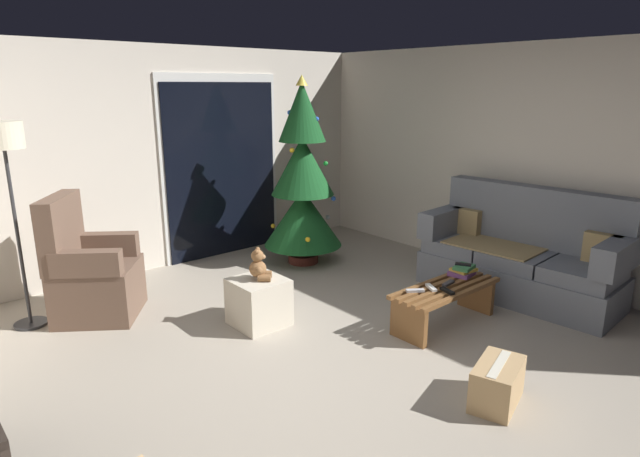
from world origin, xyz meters
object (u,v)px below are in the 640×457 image
object	(u,v)px
remote_silver	(415,291)
floor_lamp	(5,156)
remote_white	(431,288)
ottoman	(259,302)
remote_graphite	(448,283)
book_stack	(463,271)
cell_phone	(463,264)
teddy_bear_chestnut	(259,266)
couch	(522,257)
remote_black	(447,291)
armchair	(91,274)
coffee_table	(445,299)
christmas_tree	(303,184)
cardboard_box_taped_mid_floor	(497,384)

from	to	relation	value
remote_silver	floor_lamp	size ratio (longest dim) A/B	0.09
remote_white	ottoman	distance (m)	1.51
remote_graphite	book_stack	distance (m)	0.30
floor_lamp	remote_silver	bearing A→B (deg)	-42.99
cell_phone	teddy_bear_chestnut	world-z (taller)	teddy_bear_chestnut
remote_white	couch	bearing A→B (deg)	-156.42
remote_black	ottoman	distance (m)	1.64
remote_black	armchair	world-z (taller)	armchair
ottoman	teddy_bear_chestnut	xyz separation A→B (m)	(0.01, -0.01, 0.33)
remote_graphite	remote_white	bearing A→B (deg)	-106.64
coffee_table	teddy_bear_chestnut	bearing A→B (deg)	138.83
couch	christmas_tree	bearing A→B (deg)	114.63
coffee_table	remote_black	size ratio (longest dim) A/B	7.05
couch	armchair	size ratio (longest dim) A/B	1.76
armchair	floor_lamp	xyz separation A→B (m)	(-0.51, 0.16, 1.10)
couch	book_stack	size ratio (longest dim) A/B	7.98
remote_white	ottoman	size ratio (longest dim) A/B	0.35
christmas_tree	couch	bearing A→B (deg)	-65.37
christmas_tree	ottoman	size ratio (longest dim) A/B	4.95
remote_white	cell_phone	bearing A→B (deg)	-148.51
teddy_bear_chestnut	couch	bearing A→B (deg)	-25.39
christmas_tree	floor_lamp	size ratio (longest dim) A/B	1.22
couch	cell_phone	world-z (taller)	couch
couch	christmas_tree	size ratio (longest dim) A/B	0.91
floor_lamp	remote_black	bearing A→B (deg)	-42.92
remote_black	christmas_tree	size ratio (longest dim) A/B	0.07
floor_lamp	ottoman	size ratio (longest dim) A/B	4.05
floor_lamp	teddy_bear_chestnut	distance (m)	2.26
ottoman	teddy_bear_chestnut	size ratio (longest dim) A/B	1.54
ottoman	remote_black	bearing A→B (deg)	-45.98
book_stack	christmas_tree	xyz separation A→B (m)	(-0.20, 2.09, 0.55)
cell_phone	ottoman	size ratio (longest dim) A/B	0.33
book_stack	ottoman	xyz separation A→B (m)	(-1.59, 1.01, -0.20)
christmas_tree	floor_lamp	distance (m)	3.00
floor_lamp	ottoman	world-z (taller)	floor_lamp
christmas_tree	armchair	world-z (taller)	christmas_tree
armchair	cell_phone	bearing A→B (deg)	-39.38
ottoman	book_stack	bearing A→B (deg)	-32.54
floor_lamp	teddy_bear_chestnut	size ratio (longest dim) A/B	6.25
christmas_tree	book_stack	bearing A→B (deg)	-84.54
couch	remote_silver	bearing A→B (deg)	173.95
remote_silver	coffee_table	bearing A→B (deg)	108.40
floor_lamp	cardboard_box_taped_mid_floor	distance (m)	4.17
coffee_table	floor_lamp	bearing A→B (deg)	139.22
remote_graphite	christmas_tree	size ratio (longest dim) A/B	0.07
coffee_table	armchair	distance (m)	3.20
remote_graphite	coffee_table	bearing A→B (deg)	-83.64
remote_black	christmas_tree	xyz separation A→B (m)	(0.26, 2.25, 0.58)
cell_phone	ottoman	bearing A→B (deg)	118.95
remote_graphite	christmas_tree	distance (m)	2.23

